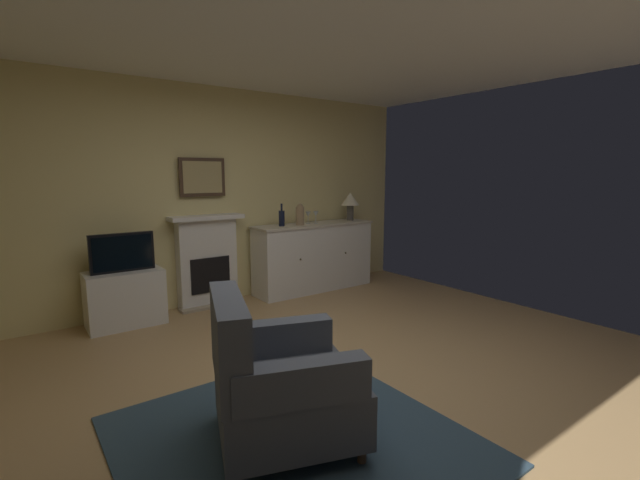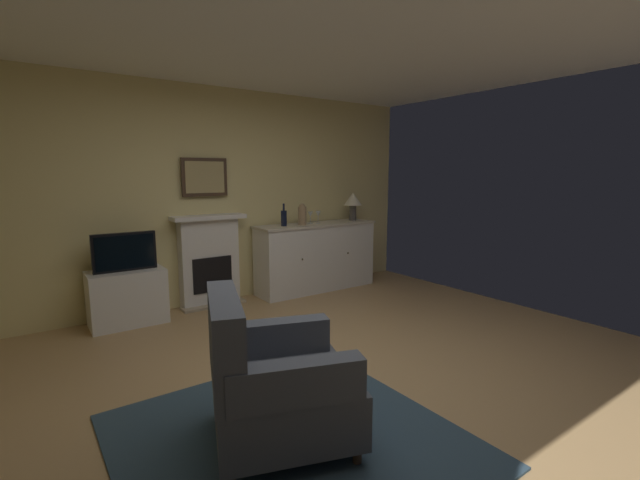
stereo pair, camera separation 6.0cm
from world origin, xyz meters
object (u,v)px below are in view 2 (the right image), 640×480
at_px(wine_bottle, 284,218).
at_px(vase_decorative, 302,214).
at_px(wine_glass_left, 310,215).
at_px(framed_picture, 205,177).
at_px(fireplace_unit, 209,260).
at_px(tv_set, 125,252).
at_px(tv_cabinet, 127,297).
at_px(wine_glass_center, 318,214).
at_px(sideboard_cabinet, 316,257).
at_px(armchair, 273,383).
at_px(table_lamp, 353,201).

bearing_deg(wine_bottle, vase_decorative, -9.16).
bearing_deg(wine_glass_left, framed_picture, 171.14).
bearing_deg(fireplace_unit, framed_picture, 90.00).
relative_size(framed_picture, tv_set, 0.89).
xyz_separation_m(wine_glass_left, vase_decorative, (-0.17, -0.06, 0.02)).
relative_size(fireplace_unit, tv_cabinet, 1.47).
relative_size(wine_bottle, wine_glass_center, 1.76).
distance_m(wine_bottle, wine_glass_left, 0.42).
height_order(framed_picture, tv_set, framed_picture).
bearing_deg(tv_cabinet, sideboard_cabinet, -0.35).
height_order(wine_glass_center, armchair, wine_glass_center).
distance_m(table_lamp, wine_bottle, 1.17).
xyz_separation_m(fireplace_unit, armchair, (-0.72, -2.85, -0.17)).
xyz_separation_m(wine_glass_center, tv_set, (-2.45, 0.01, -0.26)).
bearing_deg(wine_bottle, wine_glass_left, 2.57).
height_order(vase_decorative, tv_set, vase_decorative).
xyz_separation_m(sideboard_cabinet, table_lamp, (0.64, 0.00, 0.74)).
bearing_deg(armchair, tv_set, 95.48).
height_order(sideboard_cabinet, tv_cabinet, sideboard_cabinet).
relative_size(fireplace_unit, tv_set, 1.77).
height_order(fireplace_unit, wine_glass_center, fireplace_unit).
distance_m(fireplace_unit, wine_bottle, 1.07).
xyz_separation_m(sideboard_cabinet, tv_cabinet, (-2.42, 0.02, -0.17)).
bearing_deg(vase_decorative, wine_glass_left, 19.49).
xyz_separation_m(fireplace_unit, vase_decorative, (1.19, -0.23, 0.51)).
bearing_deg(tv_cabinet, wine_glass_center, -0.69).
xyz_separation_m(sideboard_cabinet, wine_bottle, (-0.51, -0.01, 0.56)).
relative_size(framed_picture, wine_glass_left, 3.33).
distance_m(table_lamp, tv_cabinet, 3.20).
bearing_deg(armchair, table_lamp, 43.56).
distance_m(framed_picture, armchair, 3.20).
bearing_deg(armchair, vase_decorative, 53.91).
height_order(wine_bottle, armchair, wine_bottle).
distance_m(sideboard_cabinet, tv_set, 2.44).
bearing_deg(wine_glass_left, tv_cabinet, 179.88).
relative_size(framed_picture, tv_cabinet, 0.73).
bearing_deg(framed_picture, wine_bottle, -13.85).
relative_size(framed_picture, armchair, 0.54).
bearing_deg(fireplace_unit, tv_cabinet, -170.55).
distance_m(tv_set, armchair, 2.71).
relative_size(sideboard_cabinet, wine_bottle, 5.95).
xyz_separation_m(fireplace_unit, table_lamp, (2.09, -0.18, 0.65)).
bearing_deg(vase_decorative, fireplace_unit, 169.22).
bearing_deg(tv_set, vase_decorative, -1.10).
relative_size(sideboard_cabinet, tv_cabinet, 2.30).
relative_size(tv_cabinet, armchair, 0.74).
bearing_deg(wine_glass_left, wine_bottle, -177.43).
bearing_deg(tv_cabinet, tv_set, -90.00).
bearing_deg(wine_glass_center, table_lamp, 1.33).
xyz_separation_m(wine_bottle, tv_cabinet, (-1.91, 0.02, -0.73)).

